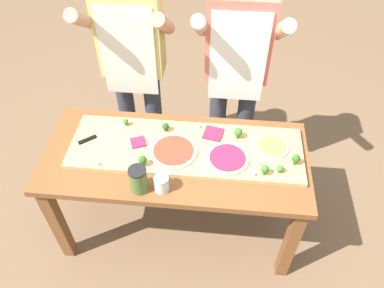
{
  "coord_description": "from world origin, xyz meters",
  "views": [
    {
      "loc": [
        0.24,
        -1.43,
        2.38
      ],
      "look_at": [
        0.09,
        0.06,
        0.8
      ],
      "focal_mm": 35.15,
      "sensor_mm": 36.0,
      "label": 1
    }
  ],
  "objects": [
    {
      "name": "cook_left",
      "position": [
        -0.35,
        0.6,
        1.0
      ],
      "size": [
        0.54,
        0.39,
        1.67
      ],
      "color": "#333847",
      "rests_on": "ground"
    },
    {
      "name": "ground_plane",
      "position": [
        0.0,
        0.0,
        0.0
      ],
      "size": [
        8.0,
        8.0,
        0.0
      ],
      "primitive_type": "plane",
      "color": "brown"
    },
    {
      "name": "pizza_whole_pesto_green",
      "position": [
        0.55,
        0.09,
        0.79
      ],
      "size": [
        0.2,
        0.2,
        0.02
      ],
      "color": "beige",
      "rests_on": "cutting_board"
    },
    {
      "name": "pizza_whole_tomato_red",
      "position": [
        -0.01,
        -0.0,
        0.79
      ],
      "size": [
        0.28,
        0.28,
        0.02
      ],
      "color": "beige",
      "rests_on": "cutting_board"
    },
    {
      "name": "broccoli_floret_back_right",
      "position": [
        -0.16,
        -0.12,
        0.82
      ],
      "size": [
        0.05,
        0.05,
        0.07
      ],
      "color": "#366618",
      "rests_on": "cutting_board"
    },
    {
      "name": "cheese_crumble_f",
      "position": [
        -0.41,
        -0.14,
        0.79
      ],
      "size": [
        0.02,
        0.02,
        0.02
      ],
      "primitive_type": "cube",
      "rotation": [
        0.0,
        0.0,
        0.88
      ],
      "color": "silver",
      "rests_on": "cutting_board"
    },
    {
      "name": "cheese_crumble_e",
      "position": [
        0.11,
        0.21,
        0.79
      ],
      "size": [
        0.02,
        0.02,
        0.02
      ],
      "primitive_type": "cube",
      "rotation": [
        0.0,
        0.0,
        0.17
      ],
      "color": "silver",
      "rests_on": "cutting_board"
    },
    {
      "name": "cook_right",
      "position": [
        0.33,
        0.6,
        1.0
      ],
      "size": [
        0.54,
        0.39,
        1.67
      ],
      "color": "#333847",
      "rests_on": "ground"
    },
    {
      "name": "pizza_whole_beet_magenta",
      "position": [
        0.3,
        -0.03,
        0.79
      ],
      "size": [
        0.25,
        0.25,
        0.02
      ],
      "color": "beige",
      "rests_on": "cutting_board"
    },
    {
      "name": "cheese_crumble_d",
      "position": [
        0.45,
        -0.13,
        0.79
      ],
      "size": [
        0.03,
        0.03,
        0.02
      ],
      "primitive_type": "cube",
      "rotation": [
        0.0,
        0.0,
        1.0
      ],
      "color": "silver",
      "rests_on": "cutting_board"
    },
    {
      "name": "pizza_slice_near_right",
      "position": [
        -0.23,
        0.05,
        0.79
      ],
      "size": [
        0.11,
        0.11,
        0.01
      ],
      "primitive_type": "cube",
      "rotation": [
        0.0,
        0.0,
        0.39
      ],
      "color": "#9E234C",
      "rests_on": "cutting_board"
    },
    {
      "name": "pizza_slice_center",
      "position": [
        0.21,
        0.16,
        0.79
      ],
      "size": [
        0.13,
        0.13,
        0.01
      ],
      "primitive_type": "cube",
      "rotation": [
        0.0,
        0.0,
        -0.2
      ],
      "color": "#9E234C",
      "rests_on": "cutting_board"
    },
    {
      "name": "broccoli_floret_front_mid",
      "position": [
        -0.33,
        0.19,
        0.81
      ],
      "size": [
        0.04,
        0.04,
        0.05
      ],
      "color": "#3F7220",
      "rests_on": "cutting_board"
    },
    {
      "name": "broccoli_floret_center_right",
      "position": [
        -0.08,
        0.17,
        0.81
      ],
      "size": [
        0.04,
        0.04,
        0.06
      ],
      "color": "#2C5915",
      "rests_on": "cutting_board"
    },
    {
      "name": "prep_table",
      "position": [
        0.0,
        0.0,
        0.64
      ],
      "size": [
        1.54,
        0.68,
        0.75
      ],
      "color": "brown",
      "rests_on": "ground"
    },
    {
      "name": "broccoli_floret_center_left",
      "position": [
        0.58,
        -0.09,
        0.81
      ],
      "size": [
        0.04,
        0.04,
        0.05
      ],
      "color": "#487A23",
      "rests_on": "cutting_board"
    },
    {
      "name": "flour_cup",
      "position": [
        -0.04,
        -0.25,
        0.8
      ],
      "size": [
        0.08,
        0.08,
        0.1
      ],
      "color": "white",
      "rests_on": "prep_table"
    },
    {
      "name": "broccoli_floret_front_right",
      "position": [
        0.67,
        -0.03,
        0.82
      ],
      "size": [
        0.05,
        0.05,
        0.07
      ],
      "color": "#366618",
      "rests_on": "cutting_board"
    },
    {
      "name": "chefs_knife",
      "position": [
        -0.48,
        0.07,
        0.79
      ],
      "size": [
        0.26,
        0.21,
        0.02
      ],
      "color": "#B7BABF",
      "rests_on": "cutting_board"
    },
    {
      "name": "cheese_crumble_b",
      "position": [
        0.47,
        -0.05,
        0.79
      ],
      "size": [
        0.03,
        0.03,
        0.02
      ],
      "primitive_type": "cube",
      "rotation": [
        0.0,
        0.0,
        0.28
      ],
      "color": "silver",
      "rests_on": "cutting_board"
    },
    {
      "name": "broccoli_floret_front_left",
      "position": [
        0.36,
        0.15,
        0.82
      ],
      "size": [
        0.05,
        0.05,
        0.07
      ],
      "color": "#3F7220",
      "rests_on": "cutting_board"
    },
    {
      "name": "cheese_crumble_c",
      "position": [
        0.42,
        0.17,
        0.79
      ],
      "size": [
        0.02,
        0.02,
        0.01
      ],
      "primitive_type": "cube",
      "rotation": [
        0.0,
        0.0,
        0.38
      ],
      "color": "white",
      "rests_on": "cutting_board"
    },
    {
      "name": "broccoli_floret_back_mid",
      "position": [
        0.5,
        -0.12,
        0.82
      ],
      "size": [
        0.04,
        0.04,
        0.07
      ],
      "color": "#3F7220",
      "rests_on": "cutting_board"
    },
    {
      "name": "cheese_crumble_a",
      "position": [
        0.34,
        0.22,
        0.79
      ],
      "size": [
        0.02,
        0.02,
        0.02
      ],
      "primitive_type": "cube",
      "rotation": [
        0.0,
        0.0,
        1.5
      ],
      "color": "silver",
      "rests_on": "cutting_board"
    },
    {
      "name": "cutting_board",
      "position": [
        0.06,
        0.04,
        0.77
      ],
      "size": [
        1.35,
        0.42,
        0.03
      ],
      "primitive_type": "cube",
      "color": "tan",
      "rests_on": "prep_table"
    },
    {
      "name": "sauce_jar",
      "position": [
        -0.16,
        -0.26,
        0.83
      ],
      "size": [
        0.1,
        0.1,
        0.16
      ],
      "color": "#517033",
      "rests_on": "prep_table"
    }
  ]
}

